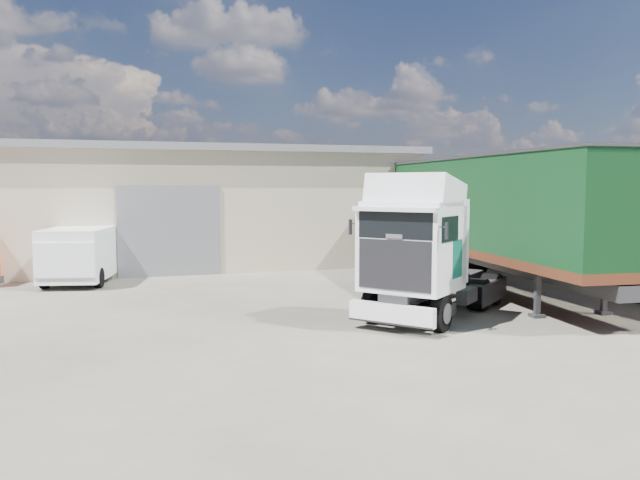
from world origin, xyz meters
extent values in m
plane|color=black|center=(0.00, 0.00, 0.00)|extent=(120.00, 120.00, 0.00)
cube|color=#BBAB90|center=(-6.00, 16.00, 2.50)|extent=(30.00, 12.00, 5.00)
cube|color=slate|center=(-6.00, 16.00, 5.15)|extent=(30.60, 12.60, 0.30)
cube|color=slate|center=(-2.00, 9.98, 1.80)|extent=(4.00, 0.08, 3.60)
cube|color=slate|center=(-6.00, 16.00, 5.35)|extent=(30.60, 0.40, 0.15)
cube|color=maroon|center=(11.50, 6.00, 1.25)|extent=(0.35, 26.00, 2.50)
cylinder|color=black|center=(3.24, -0.95, 0.47)|extent=(2.12, 2.25, 0.93)
cylinder|color=black|center=(5.57, 1.06, 0.47)|extent=(2.15, 2.28, 0.93)
cylinder|color=black|center=(6.51, 1.87, 0.47)|extent=(2.15, 2.28, 0.93)
cube|color=#2D2D30|center=(4.84, 0.43, 0.79)|extent=(4.91, 4.39, 0.26)
cube|color=white|center=(2.61, -1.49, 0.48)|extent=(1.63, 1.84, 0.48)
cube|color=white|center=(3.47, -0.75, 2.00)|extent=(2.97, 2.99, 2.15)
cube|color=black|center=(2.71, -1.41, 1.67)|extent=(1.30, 1.50, 1.23)
cube|color=black|center=(2.72, -1.39, 2.64)|extent=(1.32, 1.53, 0.66)
cube|color=white|center=(3.61, -0.63, 3.39)|extent=(2.71, 2.76, 1.08)
cube|color=#0C5545|center=(3.02, 0.32, 1.76)|extent=(0.51, 0.44, 0.97)
cube|color=#0C5545|center=(4.46, -1.35, 1.76)|extent=(0.51, 0.44, 0.97)
cylinder|color=#2D2D30|center=(5.71, 1.18, 0.98)|extent=(1.36, 1.36, 0.11)
cube|color=#2D2D30|center=(7.18, -0.90, 0.63)|extent=(0.37, 0.37, 1.26)
cube|color=#2D2D30|center=(9.23, -1.07, 0.63)|extent=(0.37, 0.37, 1.26)
cylinder|color=black|center=(8.94, 7.98, 0.61)|extent=(3.01, 1.45, 1.22)
cube|color=#2D2D30|center=(8.56, 3.35, 1.03)|extent=(2.04, 13.78, 0.40)
cube|color=#522512|center=(8.56, 3.35, 1.41)|extent=(3.98, 13.94, 0.28)
cube|color=black|center=(8.56, 3.35, 3.04)|extent=(3.98, 13.94, 2.98)
cube|color=#2D2D30|center=(8.56, 3.35, 4.55)|extent=(4.05, 14.02, 0.09)
cylinder|color=black|center=(-5.50, 7.99, 0.36)|extent=(2.18, 1.12, 0.72)
cylinder|color=black|center=(-4.81, 11.39, 0.36)|extent=(2.18, 1.12, 0.72)
cube|color=white|center=(-5.15, 9.69, 1.14)|extent=(3.01, 5.30, 1.84)
cube|color=white|center=(-5.56, 7.67, 1.08)|extent=(2.16, 1.36, 1.19)
cube|color=black|center=(-5.52, 7.89, 1.68)|extent=(1.88, 0.46, 0.65)
camera|label=1|loc=(-3.35, -15.33, 3.60)|focal=35.00mm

